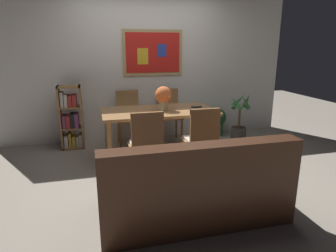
{
  "coord_description": "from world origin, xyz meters",
  "views": [
    {
      "loc": [
        -0.93,
        -3.69,
        1.65
      ],
      "look_at": [
        -0.03,
        -0.17,
        0.65
      ],
      "focal_mm": 31.53,
      "sensor_mm": 36.0,
      "label": 1
    }
  ],
  "objects_px": {
    "potted_ivy": "(217,120)",
    "flower_vase": "(163,96)",
    "potted_palm": "(239,123)",
    "dining_chair_near_left": "(146,141)",
    "leather_couch": "(192,188)",
    "tv_remote": "(197,107)",
    "dining_chair_far_left": "(128,113)",
    "bookshelf": "(71,119)",
    "dining_chair_near_right": "(202,136)",
    "dining_chair_far_right": "(169,111)",
    "dining_table": "(159,116)"
  },
  "relations": [
    {
      "from": "leather_couch",
      "to": "potted_ivy",
      "type": "xyz_separation_m",
      "value": [
        1.36,
        2.53,
        -0.02
      ]
    },
    {
      "from": "dining_chair_far_left",
      "to": "flower_vase",
      "type": "xyz_separation_m",
      "value": [
        0.42,
        -0.83,
        0.41
      ]
    },
    {
      "from": "dining_chair_near_left",
      "to": "potted_ivy",
      "type": "distance_m",
      "value": 2.35
    },
    {
      "from": "bookshelf",
      "to": "tv_remote",
      "type": "relative_size",
      "value": 6.45
    },
    {
      "from": "potted_ivy",
      "to": "potted_palm",
      "type": "distance_m",
      "value": 0.49
    },
    {
      "from": "dining_chair_near_left",
      "to": "leather_couch",
      "type": "height_order",
      "value": "dining_chair_near_left"
    },
    {
      "from": "tv_remote",
      "to": "flower_vase",
      "type": "bearing_deg",
      "value": -172.22
    },
    {
      "from": "dining_chair_far_left",
      "to": "leather_couch",
      "type": "relative_size",
      "value": 0.51
    },
    {
      "from": "bookshelf",
      "to": "flower_vase",
      "type": "relative_size",
      "value": 2.94
    },
    {
      "from": "dining_chair_far_right",
      "to": "potted_palm",
      "type": "height_order",
      "value": "dining_chair_far_right"
    },
    {
      "from": "potted_ivy",
      "to": "tv_remote",
      "type": "relative_size",
      "value": 3.54
    },
    {
      "from": "dining_chair_near_left",
      "to": "dining_chair_near_right",
      "type": "xyz_separation_m",
      "value": [
        0.72,
        0.02,
        0.0
      ]
    },
    {
      "from": "potted_ivy",
      "to": "flower_vase",
      "type": "distance_m",
      "value": 1.68
    },
    {
      "from": "bookshelf",
      "to": "tv_remote",
      "type": "height_order",
      "value": "bookshelf"
    },
    {
      "from": "bookshelf",
      "to": "potted_palm",
      "type": "xyz_separation_m",
      "value": [
        2.84,
        -0.34,
        -0.16
      ]
    },
    {
      "from": "flower_vase",
      "to": "leather_couch",
      "type": "bearing_deg",
      "value": -93.58
    },
    {
      "from": "dining_chair_far_right",
      "to": "dining_chair_far_left",
      "type": "relative_size",
      "value": 1.0
    },
    {
      "from": "potted_palm",
      "to": "dining_chair_far_left",
      "type": "bearing_deg",
      "value": 169.43
    },
    {
      "from": "leather_couch",
      "to": "tv_remote",
      "type": "xyz_separation_m",
      "value": [
        0.64,
        1.71,
        0.43
      ]
    },
    {
      "from": "potted_ivy",
      "to": "dining_chair_far_left",
      "type": "bearing_deg",
      "value": -177.56
    },
    {
      "from": "potted_palm",
      "to": "flower_vase",
      "type": "bearing_deg",
      "value": -162.45
    },
    {
      "from": "dining_chair_near_left",
      "to": "dining_chair_near_right",
      "type": "distance_m",
      "value": 0.72
    },
    {
      "from": "dining_chair_near_right",
      "to": "potted_ivy",
      "type": "height_order",
      "value": "dining_chair_near_right"
    },
    {
      "from": "dining_chair_far_left",
      "to": "dining_chair_near_right",
      "type": "distance_m",
      "value": 1.73
    },
    {
      "from": "potted_ivy",
      "to": "flower_vase",
      "type": "bearing_deg",
      "value": -144.42
    },
    {
      "from": "potted_palm",
      "to": "tv_remote",
      "type": "bearing_deg",
      "value": -157.31
    },
    {
      "from": "potted_palm",
      "to": "dining_chair_far_right",
      "type": "bearing_deg",
      "value": 163.95
    },
    {
      "from": "dining_chair_near_right",
      "to": "potted_ivy",
      "type": "relative_size",
      "value": 1.6
    },
    {
      "from": "dining_table",
      "to": "dining_chair_near_right",
      "type": "relative_size",
      "value": 1.81
    },
    {
      "from": "dining_table",
      "to": "dining_chair_near_left",
      "type": "relative_size",
      "value": 1.81
    },
    {
      "from": "dining_chair_far_left",
      "to": "bookshelf",
      "type": "relative_size",
      "value": 0.88
    },
    {
      "from": "dining_chair_near_right",
      "to": "potted_palm",
      "type": "distance_m",
      "value": 1.69
    },
    {
      "from": "dining_chair_far_right",
      "to": "dining_chair_near_right",
      "type": "distance_m",
      "value": 1.55
    },
    {
      "from": "dining_table",
      "to": "potted_palm",
      "type": "xyz_separation_m",
      "value": [
        1.55,
        0.44,
        -0.32
      ]
    },
    {
      "from": "leather_couch",
      "to": "tv_remote",
      "type": "distance_m",
      "value": 1.87
    },
    {
      "from": "tv_remote",
      "to": "dining_table",
      "type": "bearing_deg",
      "value": -176.2
    },
    {
      "from": "potted_palm",
      "to": "dining_table",
      "type": "bearing_deg",
      "value": -164.25
    },
    {
      "from": "dining_table",
      "to": "flower_vase",
      "type": "distance_m",
      "value": 0.31
    },
    {
      "from": "dining_chair_near_left",
      "to": "flower_vase",
      "type": "relative_size",
      "value": 2.59
    },
    {
      "from": "potted_palm",
      "to": "tv_remote",
      "type": "xyz_separation_m",
      "value": [
        -0.95,
        -0.4,
        0.42
      ]
    },
    {
      "from": "bookshelf",
      "to": "potted_palm",
      "type": "distance_m",
      "value": 2.87
    },
    {
      "from": "dining_chair_near_left",
      "to": "potted_ivy",
      "type": "relative_size",
      "value": 1.6
    },
    {
      "from": "bookshelf",
      "to": "flower_vase",
      "type": "xyz_separation_m",
      "value": [
        1.36,
        -0.81,
        0.46
      ]
    },
    {
      "from": "dining_chair_far_left",
      "to": "potted_ivy",
      "type": "height_order",
      "value": "dining_chair_far_left"
    },
    {
      "from": "flower_vase",
      "to": "tv_remote",
      "type": "height_order",
      "value": "flower_vase"
    },
    {
      "from": "dining_chair_far_left",
      "to": "bookshelf",
      "type": "distance_m",
      "value": 0.94
    },
    {
      "from": "dining_chair_far_right",
      "to": "leather_couch",
      "type": "distance_m",
      "value": 2.49
    },
    {
      "from": "dining_chair_far_right",
      "to": "leather_couch",
      "type": "relative_size",
      "value": 0.51
    },
    {
      "from": "potted_ivy",
      "to": "flower_vase",
      "type": "relative_size",
      "value": 1.62
    },
    {
      "from": "dining_chair_near_left",
      "to": "leather_couch",
      "type": "bearing_deg",
      "value": -71.62
    }
  ]
}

